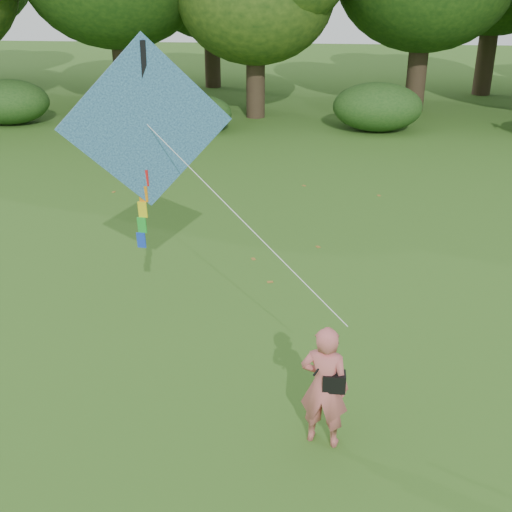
{
  "coord_description": "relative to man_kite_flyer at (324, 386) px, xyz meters",
  "views": [
    {
      "loc": [
        0.53,
        -7.77,
        5.92
      ],
      "look_at": [
        -0.35,
        2.0,
        1.5
      ],
      "focal_mm": 45.0,
      "sensor_mm": 36.0,
      "label": 1
    }
  ],
  "objects": [
    {
      "name": "crossbody_bag",
      "position": [
        0.12,
        -0.03,
        0.12
      ],
      "size": [
        0.43,
        0.2,
        0.71
      ],
      "color": "black",
      "rests_on": "ground"
    },
    {
      "name": "fallen_leaves",
      "position": [
        -1.03,
        5.85,
        -0.89
      ],
      "size": [
        11.25,
        15.19,
        0.01
      ],
      "color": "olive",
      "rests_on": "ground"
    },
    {
      "name": "shrub_band",
      "position": [
        -1.52,
        18.35,
        -0.04
      ],
      "size": [
        39.15,
        3.22,
        1.88
      ],
      "color": "#264919",
      "rests_on": "ground"
    },
    {
      "name": "flying_kite",
      "position": [
        -2.72,
        2.17,
        2.89
      ],
      "size": [
        4.18,
        2.73,
        3.3
      ],
      "color": "#2646A8",
      "rests_on": "ground"
    },
    {
      "name": "ground",
      "position": [
        -0.8,
        0.74,
        -0.89
      ],
      "size": [
        100.0,
        100.0,
        0.0
      ],
      "primitive_type": "plane",
      "color": "#265114",
      "rests_on": "ground"
    },
    {
      "name": "man_kite_flyer",
      "position": [
        0.0,
        0.0,
        0.0
      ],
      "size": [
        0.73,
        0.57,
        1.79
      ],
      "primitive_type": "imported",
      "rotation": [
        0.0,
        0.0,
        2.9
      ],
      "color": "#C9605E",
      "rests_on": "ground"
    }
  ]
}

